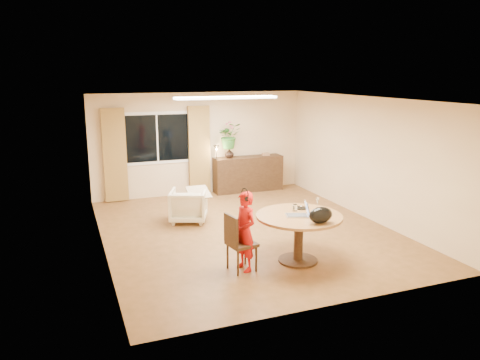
# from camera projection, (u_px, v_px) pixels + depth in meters

# --- Properties ---
(floor) EXTENTS (6.50, 6.50, 0.00)m
(floor) POSITION_uv_depth(u_px,v_px,m) (247.00, 231.00, 9.32)
(floor) COLOR brown
(floor) RESTS_ON ground
(ceiling) EXTENTS (6.50, 6.50, 0.00)m
(ceiling) POSITION_uv_depth(u_px,v_px,m) (247.00, 99.00, 8.74)
(ceiling) COLOR white
(ceiling) RESTS_ON wall_back
(wall_back) EXTENTS (5.50, 0.00, 5.50)m
(wall_back) POSITION_uv_depth(u_px,v_px,m) (200.00, 144.00, 11.99)
(wall_back) COLOR tan
(wall_back) RESTS_ON floor
(wall_left) EXTENTS (0.00, 6.50, 6.50)m
(wall_left) POSITION_uv_depth(u_px,v_px,m) (99.00, 178.00, 8.07)
(wall_left) COLOR tan
(wall_left) RESTS_ON floor
(wall_right) EXTENTS (0.00, 6.50, 6.50)m
(wall_right) POSITION_uv_depth(u_px,v_px,m) (366.00, 158.00, 9.99)
(wall_right) COLOR tan
(wall_right) RESTS_ON floor
(window) EXTENTS (1.70, 0.03, 1.30)m
(window) POSITION_uv_depth(u_px,v_px,m) (157.00, 138.00, 11.54)
(window) COLOR white
(window) RESTS_ON wall_back
(curtain_left) EXTENTS (0.55, 0.08, 2.25)m
(curtain_left) POSITION_uv_depth(u_px,v_px,m) (115.00, 155.00, 11.18)
(curtain_left) COLOR brown
(curtain_left) RESTS_ON wall_back
(curtain_right) EXTENTS (0.55, 0.08, 2.25)m
(curtain_right) POSITION_uv_depth(u_px,v_px,m) (199.00, 150.00, 11.92)
(curtain_right) COLOR brown
(curtain_right) RESTS_ON wall_back
(ceiling_panel) EXTENTS (2.20, 0.35, 0.05)m
(ceiling_panel) POSITION_uv_depth(u_px,v_px,m) (226.00, 98.00, 9.84)
(ceiling_panel) COLOR white
(ceiling_panel) RESTS_ON ceiling
(dining_table) EXTENTS (1.42, 1.42, 0.81)m
(dining_table) POSITION_uv_depth(u_px,v_px,m) (299.00, 225.00, 7.69)
(dining_table) COLOR brown
(dining_table) RESTS_ON floor
(dining_chair) EXTENTS (0.51, 0.48, 0.94)m
(dining_chair) POSITION_uv_depth(u_px,v_px,m) (242.00, 242.00, 7.38)
(dining_chair) COLOR black
(dining_chair) RESTS_ON floor
(child) EXTENTS (0.53, 0.41, 1.28)m
(child) POSITION_uv_depth(u_px,v_px,m) (245.00, 231.00, 7.36)
(child) COLOR red
(child) RESTS_ON floor
(laptop) EXTENTS (0.44, 0.36, 0.25)m
(laptop) POSITION_uv_depth(u_px,v_px,m) (297.00, 208.00, 7.57)
(laptop) COLOR #B7B7BC
(laptop) RESTS_ON dining_table
(tumbler) EXTENTS (0.09, 0.09, 0.11)m
(tumbler) POSITION_uv_depth(u_px,v_px,m) (295.00, 208.00, 7.86)
(tumbler) COLOR white
(tumbler) RESTS_ON dining_table
(wine_glass) EXTENTS (0.08, 0.08, 0.22)m
(wine_glass) POSITION_uv_depth(u_px,v_px,m) (317.00, 204.00, 7.90)
(wine_glass) COLOR white
(wine_glass) RESTS_ON dining_table
(pot_lid) EXTENTS (0.24, 0.24, 0.03)m
(pot_lid) POSITION_uv_depth(u_px,v_px,m) (301.00, 208.00, 8.00)
(pot_lid) COLOR white
(pot_lid) RESTS_ON dining_table
(handbag) EXTENTS (0.42, 0.28, 0.26)m
(handbag) POSITION_uv_depth(u_px,v_px,m) (321.00, 215.00, 7.20)
(handbag) COLOR black
(handbag) RESTS_ON dining_table
(armchair) EXTENTS (0.97, 0.98, 0.69)m
(armchair) POSITION_uv_depth(u_px,v_px,m) (189.00, 205.00, 9.85)
(armchair) COLOR #BEAE96
(armchair) RESTS_ON floor
(throw) EXTENTS (0.46, 0.56, 0.03)m
(throw) POSITION_uv_depth(u_px,v_px,m) (198.00, 189.00, 9.80)
(throw) COLOR beige
(throw) RESTS_ON armchair
(sideboard) EXTENTS (1.84, 0.45, 0.92)m
(sideboard) POSITION_uv_depth(u_px,v_px,m) (248.00, 174.00, 12.39)
(sideboard) COLOR black
(sideboard) RESTS_ON floor
(vase) EXTENTS (0.26, 0.26, 0.25)m
(vase) POSITION_uv_depth(u_px,v_px,m) (229.00, 153.00, 12.07)
(vase) COLOR black
(vase) RESTS_ON sideboard
(bouquet) EXTENTS (0.62, 0.55, 0.66)m
(bouquet) POSITION_uv_depth(u_px,v_px,m) (229.00, 136.00, 11.97)
(bouquet) COLOR #2C6B28
(bouquet) RESTS_ON vase
(book_stack) EXTENTS (0.22, 0.18, 0.08)m
(book_stack) POSITION_uv_depth(u_px,v_px,m) (266.00, 154.00, 12.45)
(book_stack) COLOR brown
(book_stack) RESTS_ON sideboard
(desk_lamp) EXTENTS (0.16, 0.16, 0.37)m
(desk_lamp) POSITION_uv_depth(u_px,v_px,m) (216.00, 152.00, 11.88)
(desk_lamp) COLOR black
(desk_lamp) RESTS_ON sideboard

